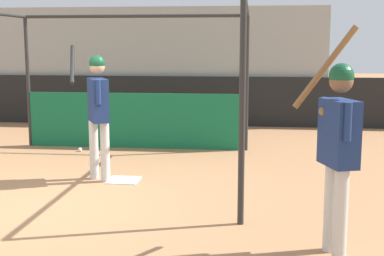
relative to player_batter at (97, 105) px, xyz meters
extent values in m
plane|color=#A8754C|center=(-0.40, -1.33, -1.10)|extent=(60.00, 60.00, 0.00)
cube|color=black|center=(-0.40, 5.37, -0.51)|extent=(24.00, 0.12, 1.18)
cube|color=#9E9E99|center=(-0.40, 7.03, 0.32)|extent=(8.70, 3.20, 2.83)
cube|color=#195B33|center=(-3.98, 5.83, 0.13)|extent=(0.45, 0.40, 0.10)
cube|color=#195B33|center=(-3.98, 6.01, 0.36)|extent=(0.45, 0.06, 0.40)
cube|color=#195B33|center=(-3.43, 5.83, 0.13)|extent=(0.45, 0.40, 0.10)
cube|color=#195B33|center=(-3.43, 6.01, 0.36)|extent=(0.45, 0.06, 0.40)
cube|color=#195B33|center=(-2.88, 5.83, 0.13)|extent=(0.45, 0.40, 0.10)
cube|color=#195B33|center=(-2.88, 6.01, 0.36)|extent=(0.45, 0.06, 0.40)
cube|color=#195B33|center=(-2.33, 5.83, 0.13)|extent=(0.45, 0.40, 0.10)
cube|color=#195B33|center=(-2.33, 6.01, 0.36)|extent=(0.45, 0.06, 0.40)
cube|color=#195B33|center=(-1.78, 5.83, 0.13)|extent=(0.45, 0.40, 0.10)
cube|color=#195B33|center=(-1.78, 6.01, 0.36)|extent=(0.45, 0.06, 0.40)
cube|color=#195B33|center=(-1.23, 5.83, 0.13)|extent=(0.45, 0.40, 0.10)
cube|color=#195B33|center=(-1.23, 6.01, 0.36)|extent=(0.45, 0.06, 0.40)
cube|color=#195B33|center=(-0.68, 5.83, 0.13)|extent=(0.45, 0.40, 0.10)
cube|color=#195B33|center=(-0.68, 6.01, 0.36)|extent=(0.45, 0.06, 0.40)
cube|color=#195B33|center=(-0.13, 5.83, 0.13)|extent=(0.45, 0.40, 0.10)
cube|color=#195B33|center=(-0.13, 6.01, 0.36)|extent=(0.45, 0.06, 0.40)
cube|color=#195B33|center=(0.42, 5.83, 0.13)|extent=(0.45, 0.40, 0.10)
cube|color=#195B33|center=(0.42, 6.01, 0.36)|extent=(0.45, 0.06, 0.40)
cube|color=#195B33|center=(0.97, 5.83, 0.13)|extent=(0.45, 0.40, 0.10)
cube|color=#195B33|center=(0.97, 6.01, 0.36)|extent=(0.45, 0.06, 0.40)
cube|color=#195B33|center=(1.52, 5.83, 0.13)|extent=(0.45, 0.40, 0.10)
cube|color=#195B33|center=(1.52, 6.01, 0.36)|extent=(0.45, 0.06, 0.40)
cube|color=#195B33|center=(2.07, 5.83, 0.13)|extent=(0.45, 0.40, 0.10)
cube|color=#195B33|center=(2.07, 6.01, 0.36)|extent=(0.45, 0.06, 0.40)
cube|color=#195B33|center=(2.62, 5.83, 0.13)|extent=(0.45, 0.40, 0.10)
cube|color=#195B33|center=(2.62, 6.01, 0.36)|extent=(0.45, 0.06, 0.40)
cube|color=#195B33|center=(3.17, 5.83, 0.13)|extent=(0.45, 0.40, 0.10)
cube|color=#195B33|center=(3.17, 6.01, 0.36)|extent=(0.45, 0.06, 0.40)
cube|color=#195B33|center=(-3.98, 6.63, 0.53)|extent=(0.45, 0.40, 0.10)
cube|color=#195B33|center=(-3.98, 6.81, 0.76)|extent=(0.45, 0.06, 0.40)
cube|color=#195B33|center=(-3.43, 6.63, 0.53)|extent=(0.45, 0.40, 0.10)
cube|color=#195B33|center=(-3.43, 6.81, 0.76)|extent=(0.45, 0.06, 0.40)
cube|color=#195B33|center=(-2.88, 6.63, 0.53)|extent=(0.45, 0.40, 0.10)
cube|color=#195B33|center=(-2.88, 6.81, 0.76)|extent=(0.45, 0.06, 0.40)
cube|color=#195B33|center=(-2.33, 6.63, 0.53)|extent=(0.45, 0.40, 0.10)
cube|color=#195B33|center=(-2.33, 6.81, 0.76)|extent=(0.45, 0.06, 0.40)
cube|color=#195B33|center=(-1.78, 6.63, 0.53)|extent=(0.45, 0.40, 0.10)
cube|color=#195B33|center=(-1.78, 6.81, 0.76)|extent=(0.45, 0.06, 0.40)
cube|color=#195B33|center=(-1.23, 6.63, 0.53)|extent=(0.45, 0.40, 0.10)
cube|color=#195B33|center=(-1.23, 6.81, 0.76)|extent=(0.45, 0.06, 0.40)
cube|color=#195B33|center=(-0.68, 6.63, 0.53)|extent=(0.45, 0.40, 0.10)
cube|color=#195B33|center=(-0.68, 6.81, 0.76)|extent=(0.45, 0.06, 0.40)
cube|color=#195B33|center=(-0.13, 6.63, 0.53)|extent=(0.45, 0.40, 0.10)
cube|color=#195B33|center=(-0.13, 6.81, 0.76)|extent=(0.45, 0.06, 0.40)
cube|color=#195B33|center=(0.42, 6.63, 0.53)|extent=(0.45, 0.40, 0.10)
cube|color=#195B33|center=(0.42, 6.81, 0.76)|extent=(0.45, 0.06, 0.40)
cube|color=#195B33|center=(0.97, 6.63, 0.53)|extent=(0.45, 0.40, 0.10)
cube|color=#195B33|center=(0.97, 6.81, 0.76)|extent=(0.45, 0.06, 0.40)
cube|color=#195B33|center=(1.52, 6.63, 0.53)|extent=(0.45, 0.40, 0.10)
cube|color=#195B33|center=(1.52, 6.81, 0.76)|extent=(0.45, 0.06, 0.40)
cube|color=#195B33|center=(2.07, 6.63, 0.53)|extent=(0.45, 0.40, 0.10)
cube|color=#195B33|center=(2.07, 6.81, 0.76)|extent=(0.45, 0.06, 0.40)
cube|color=#195B33|center=(2.62, 6.63, 0.53)|extent=(0.45, 0.40, 0.10)
cube|color=#195B33|center=(2.62, 6.81, 0.76)|extent=(0.45, 0.06, 0.40)
cube|color=#195B33|center=(3.17, 6.63, 0.53)|extent=(0.45, 0.40, 0.10)
cube|color=#195B33|center=(3.17, 6.81, 0.76)|extent=(0.45, 0.06, 0.40)
cube|color=#195B33|center=(-3.98, 7.43, 0.93)|extent=(0.45, 0.40, 0.10)
cube|color=#195B33|center=(-3.98, 7.61, 1.16)|extent=(0.45, 0.06, 0.40)
cube|color=#195B33|center=(-3.43, 7.43, 0.93)|extent=(0.45, 0.40, 0.10)
cube|color=#195B33|center=(-3.43, 7.61, 1.16)|extent=(0.45, 0.06, 0.40)
cube|color=#195B33|center=(-2.88, 7.43, 0.93)|extent=(0.45, 0.40, 0.10)
cube|color=#195B33|center=(-2.88, 7.61, 1.16)|extent=(0.45, 0.06, 0.40)
cube|color=#195B33|center=(-2.33, 7.43, 0.93)|extent=(0.45, 0.40, 0.10)
cube|color=#195B33|center=(-2.33, 7.61, 1.16)|extent=(0.45, 0.06, 0.40)
cube|color=#195B33|center=(-1.78, 7.43, 0.93)|extent=(0.45, 0.40, 0.10)
cube|color=#195B33|center=(-1.78, 7.61, 1.16)|extent=(0.45, 0.06, 0.40)
cube|color=#195B33|center=(-1.23, 7.43, 0.93)|extent=(0.45, 0.40, 0.10)
cube|color=#195B33|center=(-1.23, 7.61, 1.16)|extent=(0.45, 0.06, 0.40)
cube|color=#195B33|center=(-0.68, 7.43, 0.93)|extent=(0.45, 0.40, 0.10)
cube|color=#195B33|center=(-0.68, 7.61, 1.16)|extent=(0.45, 0.06, 0.40)
cube|color=#195B33|center=(-0.13, 7.43, 0.93)|extent=(0.45, 0.40, 0.10)
cube|color=#195B33|center=(-0.13, 7.61, 1.16)|extent=(0.45, 0.06, 0.40)
cube|color=#195B33|center=(0.42, 7.43, 0.93)|extent=(0.45, 0.40, 0.10)
cube|color=#195B33|center=(0.42, 7.61, 1.16)|extent=(0.45, 0.06, 0.40)
cube|color=#195B33|center=(0.97, 7.43, 0.93)|extent=(0.45, 0.40, 0.10)
cube|color=#195B33|center=(0.97, 7.61, 1.16)|extent=(0.45, 0.06, 0.40)
cube|color=#195B33|center=(1.52, 7.43, 0.93)|extent=(0.45, 0.40, 0.10)
cube|color=#195B33|center=(1.52, 7.61, 1.16)|extent=(0.45, 0.06, 0.40)
cube|color=#195B33|center=(2.07, 7.43, 0.93)|extent=(0.45, 0.40, 0.10)
cube|color=#195B33|center=(2.07, 7.61, 1.16)|extent=(0.45, 0.06, 0.40)
cube|color=#195B33|center=(2.62, 7.43, 0.93)|extent=(0.45, 0.40, 0.10)
cube|color=#195B33|center=(2.62, 7.61, 1.16)|extent=(0.45, 0.06, 0.40)
cube|color=#195B33|center=(3.17, 7.43, 0.93)|extent=(0.45, 0.40, 0.10)
cube|color=#195B33|center=(3.17, 7.61, 1.16)|extent=(0.45, 0.06, 0.40)
cube|color=#195B33|center=(-3.98, 8.23, 1.33)|extent=(0.45, 0.40, 0.10)
cube|color=#195B33|center=(-3.98, 8.41, 1.56)|extent=(0.45, 0.06, 0.40)
cube|color=#195B33|center=(-3.43, 8.23, 1.33)|extent=(0.45, 0.40, 0.10)
cube|color=#195B33|center=(-3.43, 8.41, 1.56)|extent=(0.45, 0.06, 0.40)
cube|color=#195B33|center=(-2.88, 8.23, 1.33)|extent=(0.45, 0.40, 0.10)
cube|color=#195B33|center=(-2.88, 8.41, 1.56)|extent=(0.45, 0.06, 0.40)
cube|color=#195B33|center=(-2.33, 8.23, 1.33)|extent=(0.45, 0.40, 0.10)
cube|color=#195B33|center=(-2.33, 8.41, 1.56)|extent=(0.45, 0.06, 0.40)
cube|color=#195B33|center=(-1.78, 8.23, 1.33)|extent=(0.45, 0.40, 0.10)
cube|color=#195B33|center=(-1.78, 8.41, 1.56)|extent=(0.45, 0.06, 0.40)
cube|color=#195B33|center=(-1.23, 8.23, 1.33)|extent=(0.45, 0.40, 0.10)
cube|color=#195B33|center=(-1.23, 8.41, 1.56)|extent=(0.45, 0.06, 0.40)
cube|color=#195B33|center=(-0.68, 8.23, 1.33)|extent=(0.45, 0.40, 0.10)
cube|color=#195B33|center=(-0.68, 8.41, 1.56)|extent=(0.45, 0.06, 0.40)
cube|color=#195B33|center=(-0.13, 8.23, 1.33)|extent=(0.45, 0.40, 0.10)
cube|color=#195B33|center=(-0.13, 8.41, 1.56)|extent=(0.45, 0.06, 0.40)
cube|color=#195B33|center=(0.42, 8.23, 1.33)|extent=(0.45, 0.40, 0.10)
cube|color=#195B33|center=(0.42, 8.41, 1.56)|extent=(0.45, 0.06, 0.40)
cube|color=#195B33|center=(0.97, 8.23, 1.33)|extent=(0.45, 0.40, 0.10)
cube|color=#195B33|center=(0.97, 8.41, 1.56)|extent=(0.45, 0.06, 0.40)
cube|color=#195B33|center=(1.52, 8.23, 1.33)|extent=(0.45, 0.40, 0.10)
cube|color=#195B33|center=(1.52, 8.41, 1.56)|extent=(0.45, 0.06, 0.40)
cube|color=#195B33|center=(2.07, 8.23, 1.33)|extent=(0.45, 0.40, 0.10)
cube|color=#195B33|center=(2.07, 8.41, 1.56)|extent=(0.45, 0.06, 0.40)
cube|color=#195B33|center=(2.62, 8.23, 1.33)|extent=(0.45, 0.40, 0.10)
cube|color=#195B33|center=(2.62, 8.41, 1.56)|extent=(0.45, 0.06, 0.40)
cube|color=#195B33|center=(3.17, 8.23, 1.33)|extent=(0.45, 0.40, 0.10)
cube|color=#195B33|center=(3.17, 8.41, 1.56)|extent=(0.45, 0.06, 0.40)
cylinder|color=#282828|center=(2.09, -1.69, 0.13)|extent=(0.07, 0.07, 2.46)
cylinder|color=#282828|center=(-2.08, 2.44, 0.13)|extent=(0.07, 0.07, 2.46)
cylinder|color=#282828|center=(2.09, 2.44, 0.13)|extent=(0.07, 0.07, 2.46)
cylinder|color=#282828|center=(2.09, 0.38, 1.36)|extent=(0.06, 4.13, 0.06)
cylinder|color=#282828|center=(0.00, 2.44, 1.36)|extent=(4.17, 0.06, 0.06)
cube|color=#14663D|center=(0.00, 2.42, -0.58)|extent=(4.10, 0.03, 1.04)
cube|color=white|center=(0.36, 0.00, -1.09)|extent=(0.44, 0.44, 0.02)
cylinder|color=silver|center=(0.11, -0.07, -0.67)|extent=(0.18, 0.18, 0.86)
cylinder|color=silver|center=(-0.09, 0.07, -0.67)|extent=(0.18, 0.18, 0.86)
cube|color=navy|center=(0.01, 0.00, 0.07)|extent=(0.42, 0.53, 0.61)
sphere|color=tan|center=(0.01, 0.00, 0.54)|extent=(0.22, 0.22, 0.22)
sphere|color=#144C2D|center=(0.01, 0.00, 0.59)|extent=(0.23, 0.23, 0.23)
cylinder|color=navy|center=(0.09, -0.25, 0.21)|extent=(0.09, 0.09, 0.34)
cylinder|color=navy|center=(-0.14, 0.20, 0.21)|extent=(0.09, 0.09, 0.34)
cylinder|color=black|center=(-0.39, 0.11, 0.57)|extent=(0.28, 0.73, 0.55)
sphere|color=black|center=(-0.04, 0.21, 0.32)|extent=(0.08, 0.08, 0.08)
cylinder|color=silver|center=(3.01, -2.55, -0.67)|extent=(0.16, 0.16, 0.86)
cylinder|color=silver|center=(2.95, -2.36, -0.67)|extent=(0.16, 0.16, 0.86)
cube|color=navy|center=(2.98, -2.46, 0.07)|extent=(0.34, 0.49, 0.61)
sphere|color=brown|center=(2.98, -2.46, 0.54)|extent=(0.21, 0.21, 0.21)
sphere|color=#144C2D|center=(2.98, -2.46, 0.59)|extent=(0.23, 0.23, 0.23)
cylinder|color=navy|center=(3.01, -2.69, 0.20)|extent=(0.09, 0.09, 0.33)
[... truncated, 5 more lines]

